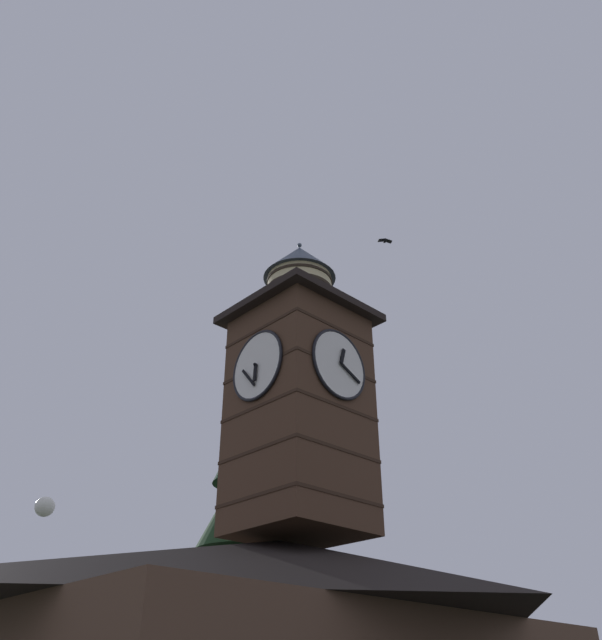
# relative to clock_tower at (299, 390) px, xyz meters

# --- Properties ---
(clock_tower) EXTENTS (4.10, 4.10, 10.22)m
(clock_tower) POSITION_rel_clock_tower_xyz_m (0.00, 0.00, 0.00)
(clock_tower) COLOR #4C3323
(clock_tower) RESTS_ON building_main
(pine_tree_behind) EXTENTS (5.47, 5.47, 14.56)m
(pine_tree_behind) POSITION_rel_clock_tower_xyz_m (-1.94, -4.76, -4.47)
(pine_tree_behind) COLOR #473323
(pine_tree_behind) RESTS_ON ground_plane
(moon) EXTENTS (1.77, 1.77, 1.77)m
(moon) POSITION_rel_clock_tower_xyz_m (-10.96, -45.01, 6.54)
(moon) COLOR silver
(flying_bird_high) EXTENTS (0.63, 0.50, 0.16)m
(flying_bird_high) POSITION_rel_clock_tower_xyz_m (-5.40, -0.33, 8.83)
(flying_bird_high) COLOR black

